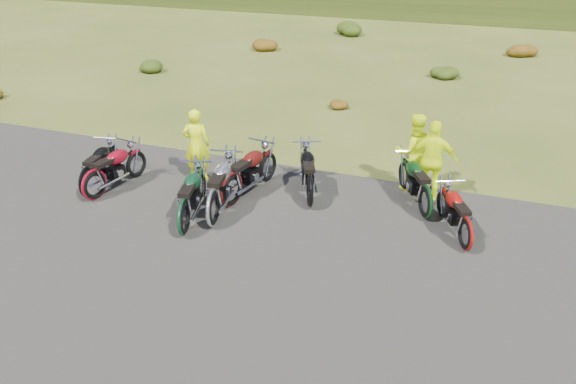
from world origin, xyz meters
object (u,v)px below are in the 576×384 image
at_px(motorcycle_3, 214,226).
at_px(motorcycle_7, 423,218).
at_px(person_middle, 197,146).
at_px(motorcycle_0, 90,197).

relative_size(motorcycle_3, motorcycle_7, 1.09).
bearing_deg(motorcycle_7, person_middle, 61.40).
bearing_deg(motorcycle_7, motorcycle_3, 86.80).
relative_size(motorcycle_0, motorcycle_7, 0.95).
xyz_separation_m(motorcycle_7, person_middle, (-5.49, 0.07, 0.89)).
bearing_deg(motorcycle_3, motorcycle_7, -76.77).
xyz_separation_m(motorcycle_0, person_middle, (1.91, 1.74, 0.89)).
relative_size(motorcycle_0, person_middle, 1.12).
distance_m(motorcycle_0, motorcycle_3, 3.33).
relative_size(motorcycle_0, motorcycle_3, 0.87).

